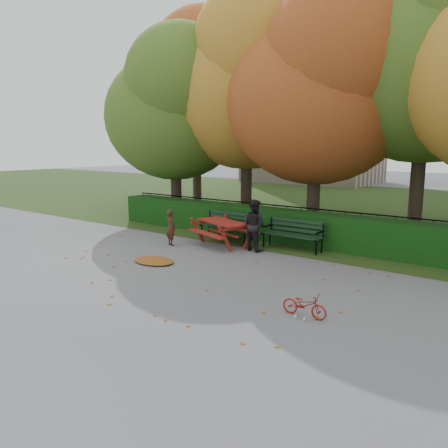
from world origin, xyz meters
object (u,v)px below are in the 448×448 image
Objects in this scene: tree_d at (440,43)px; child at (171,227)px; bench_left at (228,223)px; bicycle at (305,305)px; picnic_table at (223,226)px; adult at (254,225)px; bench_right at (294,232)px; tree_f at (198,89)px; tree_a at (177,106)px; tree_b at (251,80)px; tree_c at (324,87)px.

tree_d is 9.68m from child.
bench_left is 6.68m from bicycle.
picnic_table reaches higher than bicycle.
bench_left is 1.63× the size of child.
adult reaches higher than picnic_table.
child is (-3.24, -1.77, 0.03)m from bench_right.
bench_right is at bearing 28.91° from bicycle.
tree_f is 5.10× the size of bench_left.
tree_d is at bearing 34.26° from bench_left.
tree_d is 8.31m from bench_left.
tree_d is at bearing 10.33° from tree_a.
tree_b reaches higher than picnic_table.
bench_right is 3.69m from child.
tree_d is 11.38× the size of bicycle.
tree_f is 8.32× the size of child.
tree_f is 6.16× the size of adult.
bench_left is 0.94m from picnic_table.
bench_right is (2.40, 0.00, 0.00)m from bench_left.
adult is at bearing -136.00° from child.
picnic_table is (-4.74, -4.36, -5.39)m from tree_d.
child is at bearing -115.30° from bench_left.
tree_b is (2.74, 1.17, 0.88)m from tree_a.
bench_left is 1.76m from adult.
tree_d is (3.04, 1.27, 1.16)m from tree_c.
bench_left is at bearing -43.51° from tree_f.
bench_left is at bearing 47.03° from bicycle.
adult is (2.69, -3.85, -4.66)m from tree_b.
adult is (2.39, 0.97, 0.19)m from child.
bench_left is at bearing 136.92° from picnic_table.
tree_d reaches higher than bench_left.
bicycle is at bearing -19.54° from picnic_table.
tree_f is 9.56m from bench_left.
adult reaches higher than bench_right.
bench_right is at bearing -128.23° from tree_d.
tree_d reaches higher than bicycle.
bicycle is at bearing 177.14° from child.
picnic_table is at bearing -32.03° from tree_a.
tree_f is 15.70m from bicycle.
tree_d reaches higher than bench_right.
tree_c is 7.25× the size of child.
tree_b is 6.37m from tree_d.
child reaches higher than picnic_table.
child reaches higher than bicycle.
tree_b is at bearing -64.43° from child.
child is 2.58m from adult.
adult is (5.44, -2.68, -3.77)m from tree_a.
tree_b reaches higher than child.
child is at bearing -126.40° from tree_c.
tree_a is 7.14m from adult.
tree_a reaches higher than bench_left.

